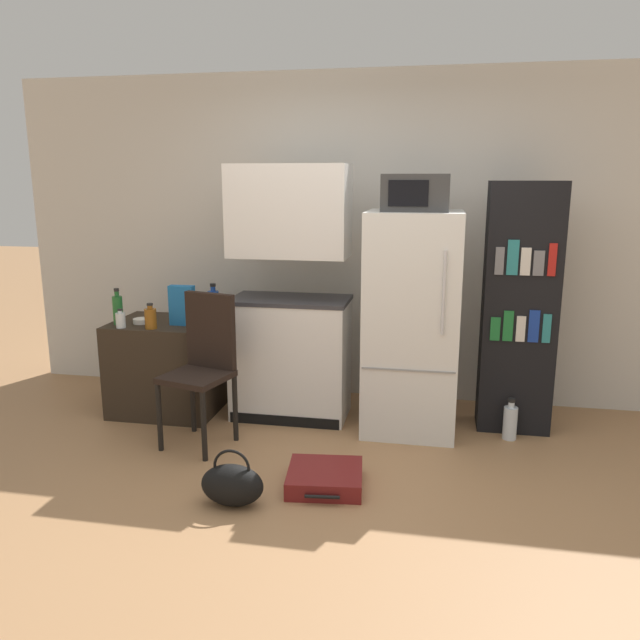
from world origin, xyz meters
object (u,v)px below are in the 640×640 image
object	(u,v)px
refrigerator	(412,323)
bottle_amber_beer	(151,318)
cereal_box	(182,305)
side_table	(168,366)
handbag	(232,484)
water_bottle_front	(510,422)
chair	(204,357)
suitcase_large_flat	(325,478)
bowl	(142,321)
bottle_milk_white	(204,309)
bottle_green_tall	(118,309)
kitchen_hutch	(290,304)
bottle_blue_soda	(214,304)
bottle_clear_short	(121,320)
microwave	(416,193)
bookshelf	(519,309)

from	to	relation	value
refrigerator	bottle_amber_beer	world-z (taller)	refrigerator
bottle_amber_beer	cereal_box	distance (m)	0.25
side_table	refrigerator	size ratio (longest dim) A/B	0.50
handbag	water_bottle_front	bearing A→B (deg)	37.49
chair	suitcase_large_flat	distance (m)	1.20
bowl	cereal_box	distance (m)	0.36
bottle_milk_white	bottle_green_tall	distance (m)	0.64
refrigerator	handbag	distance (m)	1.74
kitchen_hutch	bottle_blue_soda	size ratio (longest dim) A/B	6.83
refrigerator	chair	xyz separation A→B (m)	(-1.38, -0.50, -0.18)
refrigerator	bottle_green_tall	xyz separation A→B (m)	(-2.19, -0.15, 0.05)
refrigerator	suitcase_large_flat	bearing A→B (deg)	-113.52
bottle_clear_short	water_bottle_front	xyz separation A→B (m)	(2.83, 0.17, -0.65)
kitchen_hutch	bottle_green_tall	world-z (taller)	kitchen_hutch
refrigerator	bowl	size ratio (longest dim) A/B	12.07
kitchen_hutch	refrigerator	bearing A→B (deg)	-5.08
bottle_clear_short	cereal_box	size ratio (longest dim) A/B	0.47
microwave	cereal_box	xyz separation A→B (m)	(-1.70, -0.08, -0.83)
bottle_amber_beer	chair	bearing A→B (deg)	-27.77
bookshelf	bottle_blue_soda	xyz separation A→B (m)	(-2.30, 0.02, -0.05)
bottle_clear_short	bowl	size ratio (longest dim) A/B	1.08
bottle_blue_soda	chair	xyz separation A→B (m)	(0.18, -0.68, -0.23)
microwave	chair	bearing A→B (deg)	-159.91
microwave	bottle_clear_short	bearing A→B (deg)	-173.24
microwave	chair	size ratio (longest dim) A/B	0.43
bottle_green_tall	bottle_amber_beer	size ratio (longest dim) A/B	1.46
kitchen_hutch	bookshelf	xyz separation A→B (m)	(1.66, 0.08, 0.01)
microwave	cereal_box	size ratio (longest dim) A/B	1.49
refrigerator	bottle_green_tall	bearing A→B (deg)	-176.03
bottle_blue_soda	chair	size ratio (longest dim) A/B	0.27
side_table	handbag	bearing A→B (deg)	-53.73
bookshelf	cereal_box	world-z (taller)	bookshelf
chair	suitcase_large_flat	world-z (taller)	chair
bottle_milk_white	chair	xyz separation A→B (m)	(0.22, -0.60, -0.20)
bottle_milk_white	kitchen_hutch	bearing A→B (deg)	-1.26
bookshelf	bottle_amber_beer	xyz separation A→B (m)	(-2.64, -0.39, -0.09)
bowl	water_bottle_front	size ratio (longest dim) A/B	0.44
microwave	bottle_blue_soda	size ratio (longest dim) A/B	1.61
bottle_amber_beer	suitcase_large_flat	size ratio (longest dim) A/B	0.39
microwave	bookshelf	bearing A→B (deg)	12.11
bottle_amber_beer	bottle_blue_soda	bearing A→B (deg)	50.93
side_table	bowl	world-z (taller)	bowl
chair	handbag	distance (m)	1.06
bottle_milk_white	suitcase_large_flat	world-z (taller)	bottle_milk_white
suitcase_large_flat	bottle_milk_white	bearing A→B (deg)	129.71
microwave	suitcase_large_flat	size ratio (longest dim) A/B	0.92
bottle_green_tall	bowl	xyz separation A→B (m)	(0.16, 0.06, -0.10)
side_table	refrigerator	distance (m)	1.93
bottle_amber_beer	bowl	xyz separation A→B (m)	(-0.15, 0.15, -0.06)
refrigerator	bowl	distance (m)	2.04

